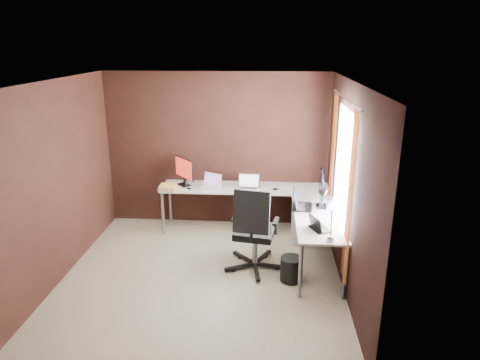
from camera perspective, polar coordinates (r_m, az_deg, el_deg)
name	(u,v)px	position (r m, az deg, el deg)	size (l,w,h in m)	color
room	(228,183)	(5.27, -1.62, -0.34)	(3.60, 3.60, 2.50)	#B8AB8F
desk	(268,201)	(6.37, 3.76, -2.80)	(2.65, 2.25, 0.73)	white
drawer_pedestal	(306,222)	(6.64, 8.78, -5.60)	(0.42, 0.50, 0.60)	white
monitor_left	(184,170)	(6.86, -7.44, 1.32)	(0.36, 0.40, 0.45)	black
monitor_right	(321,188)	(6.01, 10.78, -1.06)	(0.16, 0.59, 0.48)	black
laptop_white	(211,184)	(6.78, -3.90, -0.58)	(0.39, 0.34, 0.21)	white
laptop_silver	(248,186)	(6.68, 1.12, -0.80)	(0.37, 0.28, 0.23)	silver
laptop_black_big	(300,204)	(6.01, 7.97, -3.15)	(0.30, 0.40, 0.25)	black
laptop_black_small	(318,227)	(5.36, 10.39, -6.12)	(0.29, 0.33, 0.19)	black
book_stack	(168,187)	(6.76, -9.64, -0.94)	(0.29, 0.24, 0.08)	tan
mouse_left	(189,188)	(6.72, -6.80, -1.12)	(0.08, 0.05, 0.03)	black
mouse_corner	(275,189)	(6.66, 4.75, -1.22)	(0.09, 0.06, 0.04)	black
desk_lamp	(326,208)	(5.02, 11.35, -3.72)	(0.19, 0.22, 0.60)	slate
office_chair	(254,245)	(5.77, 1.91, -8.70)	(0.66, 0.67, 1.18)	black
wastebasket	(291,269)	(5.62, 6.84, -11.71)	(0.28, 0.28, 0.32)	black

